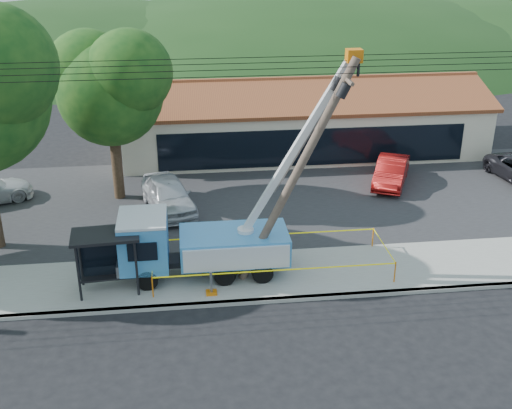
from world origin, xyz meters
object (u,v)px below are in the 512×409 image
Objects in this scene: utility_truck at (199,241)px; bus_shelter at (106,247)px; leaning_pole at (302,163)px; car_silver at (169,212)px; car_red at (390,185)px.

utility_truck is 3.55× the size of bus_shelter.
utility_truck is 1.05× the size of leaning_pole.
car_red is (12.19, 2.07, 0.00)m from car_silver.
leaning_pole reaches higher than bus_shelter.
utility_truck is 2.12× the size of car_red.
car_red is at bearing 38.77° from utility_truck.
car_red is at bearing 28.88° from bus_shelter.
bus_shelter reaches higher than car_red.
leaning_pole is at bearing -101.69° from car_red.
utility_truck is 5.29m from leaning_pole.
car_silver is at bearing 68.55° from bus_shelter.
utility_truck reaches higher than leaning_pole.
leaning_pole is (4.00, -0.58, 3.41)m from utility_truck.
leaning_pole is at bearing -68.99° from car_silver.
bus_shelter is at bearing -169.01° from utility_truck.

